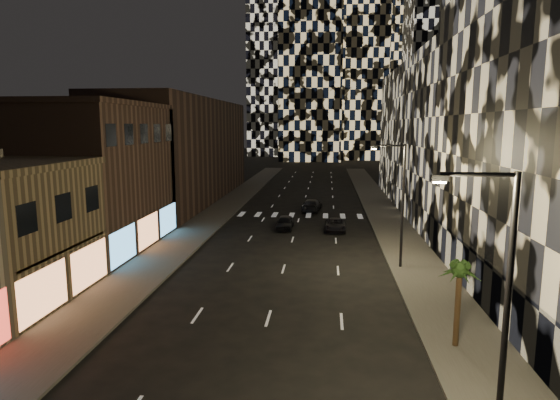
% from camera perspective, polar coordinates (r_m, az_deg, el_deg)
% --- Properties ---
extents(sidewalk_left, '(4.00, 120.00, 0.15)m').
position_cam_1_polar(sidewalk_left, '(56.65, -7.70, -1.58)').
color(sidewalk_left, '#47443F').
rests_on(sidewalk_left, ground).
extents(sidewalk_right, '(4.00, 120.00, 0.15)m').
position_cam_1_polar(sidewalk_right, '(55.55, 12.81, -1.94)').
color(sidewalk_right, '#47443F').
rests_on(sidewalk_right, ground).
extents(curb_left, '(0.20, 120.00, 0.15)m').
position_cam_1_polar(curb_left, '(56.20, -5.61, -1.63)').
color(curb_left, '#4C4C47').
rests_on(curb_left, ground).
extents(curb_right, '(0.20, 120.00, 0.15)m').
position_cam_1_polar(curb_right, '(55.33, 10.66, -1.91)').
color(curb_right, '#4C4C47').
rests_on(curb_right, ground).
extents(retail_brown, '(10.00, 15.00, 12.00)m').
position_cam_1_polar(retail_brown, '(42.89, -22.22, 2.42)').
color(retail_brown, '#4C352B').
rests_on(retail_brown, ground).
extents(retail_filler_left, '(10.00, 40.00, 14.00)m').
position_cam_1_polar(retail_filler_left, '(67.29, -11.68, 5.93)').
color(retail_filler_left, '#4C352B').
rests_on(retail_filler_left, ground).
extents(midrise_base, '(0.60, 25.00, 3.00)m').
position_cam_1_polar(midrise_base, '(31.39, 22.82, -8.26)').
color(midrise_base, '#383838').
rests_on(midrise_base, ground).
extents(midrise_filler_right, '(16.00, 40.00, 18.00)m').
position_cam_1_polar(midrise_filler_right, '(63.45, 21.39, 7.13)').
color(midrise_filler_right, '#232326').
rests_on(midrise_filler_right, ground).
extents(streetlight_near, '(2.55, 0.25, 9.00)m').
position_cam_1_polar(streetlight_near, '(15.93, 25.20, -10.55)').
color(streetlight_near, black).
rests_on(streetlight_near, sidewalk_right).
extents(streetlight_far, '(2.55, 0.25, 9.00)m').
position_cam_1_polar(streetlight_far, '(34.91, 14.38, 0.36)').
color(streetlight_far, black).
rests_on(streetlight_far, sidewalk_right).
extents(car_dark_midlane, '(1.65, 4.04, 1.37)m').
position_cam_1_polar(car_dark_midlane, '(47.68, 0.58, -2.76)').
color(car_dark_midlane, black).
rests_on(car_dark_midlane, ground).
extents(car_dark_oncoming, '(2.57, 5.28, 1.48)m').
position_cam_1_polar(car_dark_oncoming, '(57.85, 3.89, -0.63)').
color(car_dark_oncoming, black).
rests_on(car_dark_oncoming, ground).
extents(car_dark_rightlane, '(2.20, 4.52, 1.24)m').
position_cam_1_polar(car_dark_rightlane, '(47.16, 6.76, -3.05)').
color(car_dark_rightlane, black).
rests_on(car_dark_rightlane, ground).
extents(palm_tree, '(2.07, 2.11, 4.13)m').
position_cam_1_polar(palm_tree, '(23.48, 21.04, -8.66)').
color(palm_tree, '#47331E').
rests_on(palm_tree, sidewalk_right).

